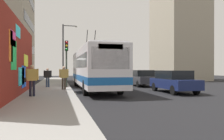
{
  "coord_description": "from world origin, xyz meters",
  "views": [
    {
      "loc": [
        -18.6,
        1.02,
        1.68
      ],
      "look_at": [
        1.21,
        -3.67,
        1.6
      ],
      "focal_mm": 36.49,
      "sensor_mm": 36.0,
      "label": 1
    }
  ],
  "objects": [
    {
      "name": "parked_car_black",
      "position": [
        9.07,
        -7.0,
        0.83
      ],
      "size": [
        4.3,
        1.81,
        1.58
      ],
      "color": "black",
      "rests_on": "ground_plane"
    },
    {
      "name": "parked_car_dark_gray",
      "position": [
        2.62,
        -7.0,
        0.84
      ],
      "size": [
        4.45,
        1.94,
        1.58
      ],
      "color": "#38383D",
      "rests_on": "ground_plane"
    },
    {
      "name": "pedestrian_at_curb",
      "position": [
        -1.23,
        0.61,
        1.19
      ],
      "size": [
        0.23,
        0.69,
        1.75
      ],
      "color": "#3F3326",
      "rests_on": "sidewalk_slab"
    },
    {
      "name": "building_far_right",
      "position": [
        13.02,
        -17.0,
        8.67
      ],
      "size": [
        8.38,
        6.16,
        17.33
      ],
      "color": "#9E937F",
      "rests_on": "ground_plane"
    },
    {
      "name": "pedestrian_near_wall",
      "position": [
        -5.15,
        2.46,
        1.2
      ],
      "size": [
        0.24,
        0.78,
        1.77
      ],
      "color": "#1E1E2D",
      "rests_on": "sidewalk_slab"
    },
    {
      "name": "parked_car_navy",
      "position": [
        -3.85,
        -7.0,
        0.83
      ],
      "size": [
        4.43,
        1.86,
        1.58
      ],
      "color": "navy",
      "rests_on": "ground_plane"
    },
    {
      "name": "graffiti_wall",
      "position": [
        -4.58,
        3.35,
        2.25
      ],
      "size": [
        12.84,
        0.32,
        4.5
      ],
      "color": "maroon",
      "rests_on": "ground_plane"
    },
    {
      "name": "pedestrian_midblock",
      "position": [
        1.42,
        1.9,
        1.09
      ],
      "size": [
        0.22,
        0.66,
        1.61
      ],
      "color": "#2D3F59",
      "rests_on": "sidewalk_slab"
    },
    {
      "name": "street_lamp",
      "position": [
        9.41,
        0.26,
        4.11
      ],
      "size": [
        0.44,
        1.78,
        6.93
      ],
      "color": "#4C4C51",
      "rests_on": "sidewalk_slab"
    },
    {
      "name": "curbside_puddle",
      "position": [
        -2.41,
        -0.6,
        0.0
      ],
      "size": [
        2.19,
        2.19,
        0.0
      ],
      "primitive_type": "cylinder",
      "color": "black",
      "rests_on": "ground_plane"
    },
    {
      "name": "parked_car_champagne",
      "position": [
        15.52,
        -7.0,
        0.83
      ],
      "size": [
        4.13,
        1.83,
        1.58
      ],
      "color": "#C6B793",
      "rests_on": "ground_plane"
    },
    {
      "name": "sidewalk_slab",
      "position": [
        0.0,
        1.6,
        0.07
      ],
      "size": [
        48.0,
        3.2,
        0.15
      ],
      "primitive_type": "cube",
      "color": "gray",
      "rests_on": "ground_plane"
    },
    {
      "name": "city_bus",
      "position": [
        -0.19,
        -1.8,
        1.83
      ],
      "size": [
        12.48,
        2.58,
        5.08
      ],
      "color": "silver",
      "rests_on": "ground_plane"
    },
    {
      "name": "ground_plane",
      "position": [
        0.0,
        0.0,
        0.0
      ],
      "size": [
        80.0,
        80.0,
        0.0
      ],
      "primitive_type": "plane",
      "color": "black"
    },
    {
      "name": "traffic_light",
      "position": [
        0.79,
        0.35,
        2.8
      ],
      "size": [
        0.49,
        0.28,
        3.92
      ],
      "color": "#2D382D",
      "rests_on": "sidewalk_slab"
    }
  ]
}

